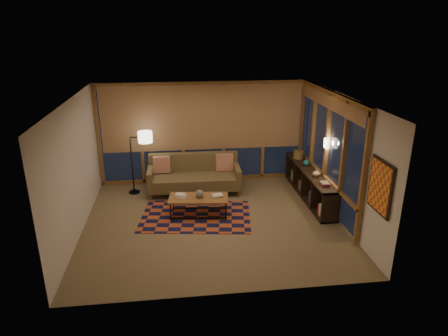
{
  "coord_description": "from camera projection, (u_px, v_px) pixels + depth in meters",
  "views": [
    {
      "loc": [
        -0.73,
        -7.77,
        4.09
      ],
      "look_at": [
        0.29,
        0.3,
        1.13
      ],
      "focal_mm": 32.0,
      "sensor_mm": 36.0,
      "label": 1
    }
  ],
  "objects": [
    {
      "name": "area_rug",
      "position": [
        196.0,
        216.0,
        8.96
      ],
      "size": [
        2.61,
        1.92,
        0.01
      ],
      "primitive_type": "cube",
      "rotation": [
        0.0,
        0.0,
        -0.14
      ],
      "color": "#B04A26",
      "rests_on": "floor"
    },
    {
      "name": "teal_bowl",
      "position": [
        306.0,
        163.0,
        9.98
      ],
      "size": [
        0.19,
        0.19,
        0.15
      ],
      "primitive_type": "sphere",
      "rotation": [
        0.0,
        0.0,
        -0.24
      ],
      "color": "#196D6A",
      "rests_on": "bookshelf"
    },
    {
      "name": "floor",
      "position": [
        213.0,
        221.0,
        8.73
      ],
      "size": [
        5.5,
        5.0,
        0.01
      ],
      "primitive_type": "cube",
      "color": "#907A54",
      "rests_on": "ground"
    },
    {
      "name": "vase",
      "position": [
        316.0,
        173.0,
        9.27
      ],
      "size": [
        0.19,
        0.19,
        0.18
      ],
      "primitive_type": "imported",
      "rotation": [
        0.0,
        0.0,
        0.08
      ],
      "color": "tan",
      "rests_on": "bookshelf"
    },
    {
      "name": "ceramic_pot",
      "position": [
        200.0,
        194.0,
        8.83
      ],
      "size": [
        0.22,
        0.22,
        0.18
      ],
      "primitive_type": "sphere",
      "rotation": [
        0.0,
        0.0,
        0.21
      ],
      "color": "#313131",
      "rests_on": "coffee_table"
    },
    {
      "name": "book_stack_b",
      "position": [
        217.0,
        196.0,
        8.91
      ],
      "size": [
        0.24,
        0.21,
        0.04
      ],
      "primitive_type": null,
      "rotation": [
        0.0,
        0.0,
        0.2
      ],
      "color": "silver",
      "rests_on": "coffee_table"
    },
    {
      "name": "window_wall_back",
      "position": [
        203.0,
        133.0,
        10.53
      ],
      "size": [
        5.3,
        0.16,
        2.6
      ],
      "primitive_type": null,
      "color": "olive",
      "rests_on": "walls"
    },
    {
      "name": "basket",
      "position": [
        298.0,
        155.0,
        10.53
      ],
      "size": [
        0.29,
        0.29,
        0.2
      ],
      "primitive_type": "cylinder",
      "rotation": [
        0.0,
        0.0,
        -0.1
      ],
      "color": "brown",
      "rests_on": "bookshelf"
    },
    {
      "name": "book_stack_a",
      "position": [
        181.0,
        196.0,
        8.87
      ],
      "size": [
        0.27,
        0.24,
        0.06
      ],
      "primitive_type": null,
      "rotation": [
        0.0,
        0.0,
        -0.37
      ],
      "color": "silver",
      "rests_on": "coffee_table"
    },
    {
      "name": "ceiling",
      "position": [
        211.0,
        98.0,
        7.8
      ],
      "size": [
        5.5,
        5.0,
        0.01
      ],
      "primitive_type": "cube",
      "color": "beige",
      "rests_on": "walls"
    },
    {
      "name": "window_wall_right",
      "position": [
        326.0,
        150.0,
        9.14
      ],
      "size": [
        0.16,
        3.7,
        2.6
      ],
      "primitive_type": null,
      "color": "olive",
      "rests_on": "walls"
    },
    {
      "name": "shelf_book_stack",
      "position": [
        325.0,
        184.0,
        8.78
      ],
      "size": [
        0.19,
        0.25,
        0.07
      ],
      "primitive_type": null,
      "rotation": [
        0.0,
        0.0,
        0.16
      ],
      "color": "silver",
      "rests_on": "bookshelf"
    },
    {
      "name": "wall_sconce",
      "position": [
        327.0,
        143.0,
        8.92
      ],
      "size": [
        0.12,
        0.18,
        0.22
      ],
      "primitive_type": null,
      "color": "#FFE9C4",
      "rests_on": "walls"
    },
    {
      "name": "pillow_left",
      "position": [
        162.0,
        165.0,
        10.13
      ],
      "size": [
        0.43,
        0.15,
        0.43
      ],
      "primitive_type": null,
      "rotation": [
        0.0,
        0.0,
        -0.02
      ],
      "color": "#B12800",
      "rests_on": "sofa"
    },
    {
      "name": "wall_art",
      "position": [
        380.0,
        187.0,
        6.82
      ],
      "size": [
        0.06,
        0.74,
        0.94
      ],
      "primitive_type": null,
      "color": "red",
      "rests_on": "walls"
    },
    {
      "name": "floor_lamp",
      "position": [
        132.0,
        163.0,
        9.95
      ],
      "size": [
        0.54,
        0.36,
        1.6
      ],
      "primitive_type": null,
      "rotation": [
        0.0,
        0.0,
        -0.01
      ],
      "color": "black",
      "rests_on": "floor"
    },
    {
      "name": "sofa",
      "position": [
        194.0,
        175.0,
        10.08
      ],
      "size": [
        2.3,
        0.98,
        0.93
      ],
      "primitive_type": null,
      "rotation": [
        0.0,
        0.0,
        -0.03
      ],
      "color": "brown",
      "rests_on": "floor"
    },
    {
      "name": "bookshelf",
      "position": [
        309.0,
        184.0,
        9.83
      ],
      "size": [
        0.4,
        2.86,
        0.71
      ],
      "primitive_type": null,
      "color": "black",
      "rests_on": "floor"
    },
    {
      "name": "coffee_table",
      "position": [
        199.0,
        206.0,
        8.94
      ],
      "size": [
        1.37,
        0.74,
        0.44
      ],
      "primitive_type": null,
      "rotation": [
        0.0,
        0.0,
        -0.11
      ],
      "color": "olive",
      "rests_on": "floor"
    },
    {
      "name": "pillow_right",
      "position": [
        224.0,
        163.0,
        10.3
      ],
      "size": [
        0.45,
        0.18,
        0.44
      ],
      "primitive_type": null,
      "rotation": [
        0.0,
        0.0,
        0.07
      ],
      "color": "#B12800",
      "rests_on": "sofa"
    },
    {
      "name": "walls",
      "position": [
        212.0,
        163.0,
        8.26
      ],
      "size": [
        5.51,
        5.01,
        2.7
      ],
      "color": "silver",
      "rests_on": "floor"
    }
  ]
}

